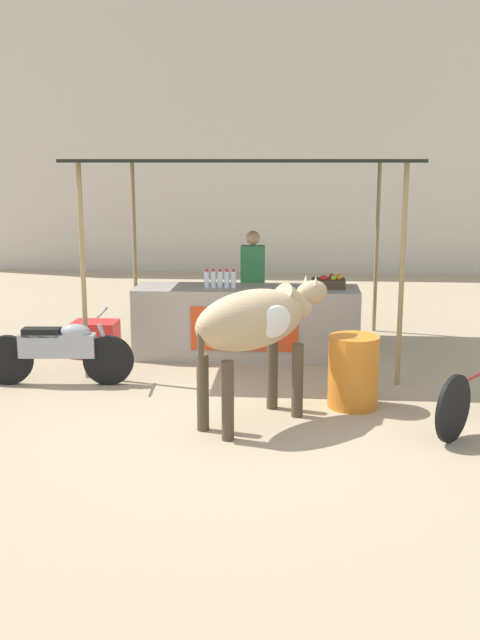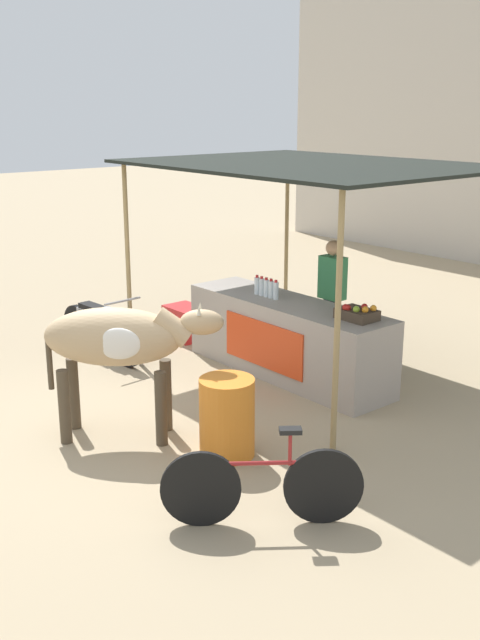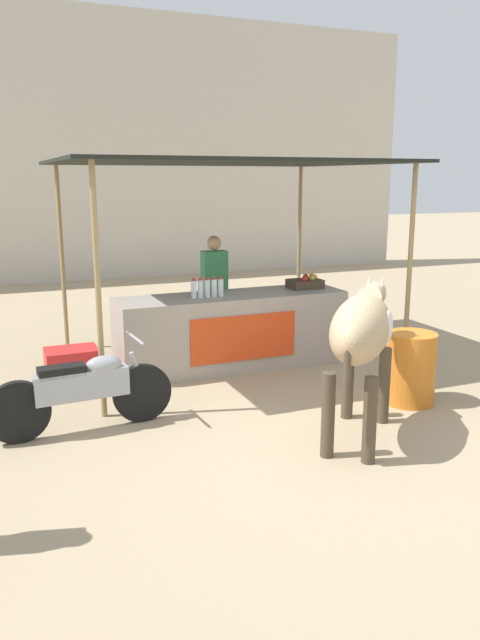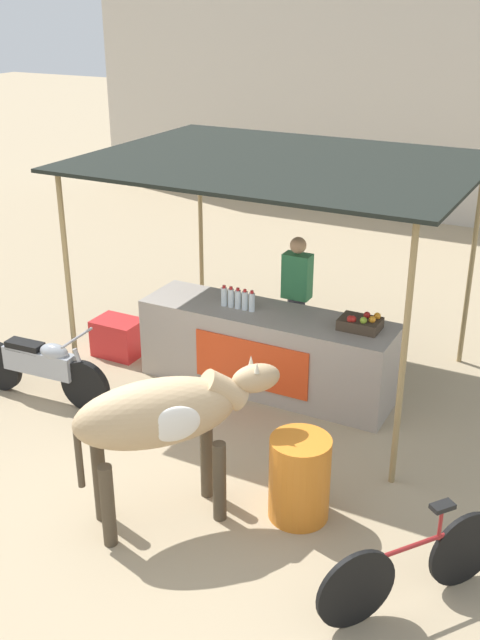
{
  "view_description": "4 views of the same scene",
  "coord_description": "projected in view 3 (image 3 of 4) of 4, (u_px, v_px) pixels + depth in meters",
  "views": [
    {
      "loc": [
        0.67,
        -7.66,
        2.63
      ],
      "look_at": [
        0.0,
        1.07,
        0.75
      ],
      "focal_mm": 42.0,
      "sensor_mm": 36.0,
      "label": 1
    },
    {
      "loc": [
        6.55,
        -4.01,
        3.33
      ],
      "look_at": [
        0.16,
        1.3,
        0.92
      ],
      "focal_mm": 42.0,
      "sensor_mm": 36.0,
      "label": 2
    },
    {
      "loc": [
        -2.93,
        -5.13,
        2.43
      ],
      "look_at": [
        -0.29,
        1.22,
        0.86
      ],
      "focal_mm": 35.0,
      "sensor_mm": 36.0,
      "label": 3
    },
    {
      "loc": [
        3.36,
        -4.89,
        4.3
      ],
      "look_at": [
        -0.03,
        1.59,
        1.09
      ],
      "focal_mm": 42.0,
      "sensor_mm": 36.0,
      "label": 4
    }
  ],
  "objects": [
    {
      "name": "vendor_behind_counter",
      "position": [
        215.0,
        293.0,
        8.74
      ],
      "size": [
        0.34,
        0.22,
        1.65
      ],
      "color": "#383842",
      "rests_on": "ground"
    },
    {
      "name": "building_wall_far",
      "position": [
        106.0,
        148.0,
        14.81
      ],
      "size": [
        16.0,
        0.5,
        6.21
      ],
      "primitive_type": "cube",
      "color": "beige",
      "rests_on": "ground"
    },
    {
      "name": "stall_counter",
      "position": [
        232.0,
        331.0,
        8.13
      ],
      "size": [
        3.0,
        0.82,
        0.96
      ],
      "color": "#9E9389",
      "rests_on": "ground"
    },
    {
      "name": "motorcycle_parked",
      "position": [
        84.0,
        389.0,
        6.04
      ],
      "size": [
        1.8,
        0.55,
        0.9
      ],
      "color": "black",
      "rests_on": "ground"
    },
    {
      "name": "fruit_crate",
      "position": [
        305.0,
        283.0,
        8.46
      ],
      "size": [
        0.44,
        0.32,
        0.18
      ],
      "color": "#3F3326",
      "rests_on": "stall_counter"
    },
    {
      "name": "water_barrel",
      "position": [
        410.0,
        368.0,
        6.82
      ],
      "size": [
        0.54,
        0.54,
        0.79
      ],
      "primitive_type": "cylinder",
      "color": "orange",
      "rests_on": "ground"
    },
    {
      "name": "stall_awning",
      "position": [
        223.0,
        169.0,
        7.94
      ],
      "size": [
        4.2,
        3.2,
        2.64
      ],
      "color": "black",
      "rests_on": "ground"
    },
    {
      "name": "cow",
      "position": [
        363.0,
        332.0,
        5.79
      ],
      "size": [
        1.49,
        1.59,
        1.44
      ],
      "color": "tan",
      "rests_on": "ground"
    },
    {
      "name": "ground_plane",
      "position": [
        313.0,
        426.0,
        6.26
      ],
      "size": [
        60.0,
        60.0,
        0.0
      ],
      "primitive_type": "plane",
      "color": "tan"
    },
    {
      "name": "cooler_box",
      "position": [
        72.0,
        368.0,
        7.32
      ],
      "size": [
        0.6,
        0.44,
        0.48
      ],
      "primitive_type": "cube",
      "color": "red",
      "rests_on": "ground"
    },
    {
      "name": "water_bottle_row",
      "position": [
        207.0,
        288.0,
        7.82
      ],
      "size": [
        0.43,
        0.07,
        0.25
      ],
      "color": "silver",
      "rests_on": "stall_counter"
    }
  ]
}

